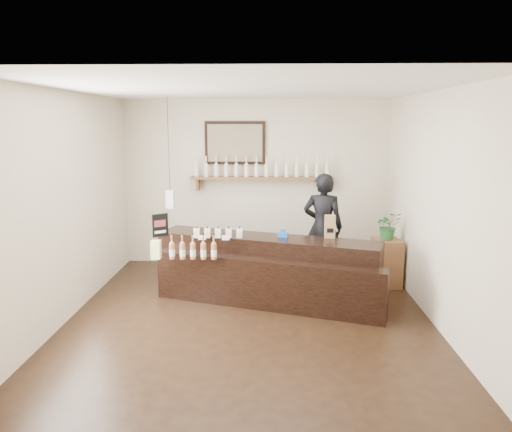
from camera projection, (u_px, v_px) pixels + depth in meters
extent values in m
plane|color=black|center=(250.00, 316.00, 6.33)|extent=(5.00, 5.00, 0.00)
plane|color=beige|center=(256.00, 183.00, 8.53)|extent=(4.50, 0.00, 4.50)
plane|color=beige|center=(234.00, 264.00, 3.62)|extent=(4.50, 0.00, 4.50)
plane|color=beige|center=(67.00, 206.00, 6.15)|extent=(0.00, 5.00, 5.00)
plane|color=beige|center=(436.00, 208.00, 6.01)|extent=(0.00, 5.00, 5.00)
plane|color=white|center=(249.00, 89.00, 5.82)|extent=(5.00, 5.00, 0.00)
cube|color=brown|center=(262.00, 178.00, 8.38)|extent=(2.40, 0.25, 0.04)
cube|color=brown|center=(198.00, 185.00, 8.47)|extent=(0.04, 0.20, 0.20)
cube|color=brown|center=(326.00, 185.00, 8.40)|extent=(0.04, 0.20, 0.20)
cube|color=black|center=(235.00, 143.00, 8.39)|extent=(1.02, 0.04, 0.72)
cube|color=#413A2A|center=(235.00, 143.00, 8.37)|extent=(0.92, 0.01, 0.62)
cube|color=white|center=(170.00, 199.00, 7.72)|extent=(0.12, 0.12, 0.28)
cylinder|color=black|center=(168.00, 144.00, 7.56)|extent=(0.01, 0.01, 1.41)
cylinder|color=silver|center=(196.00, 170.00, 8.40)|extent=(0.07, 0.07, 0.20)
cone|color=silver|center=(196.00, 163.00, 8.37)|extent=(0.07, 0.07, 0.05)
cylinder|color=silver|center=(196.00, 159.00, 8.36)|extent=(0.02, 0.02, 0.07)
cylinder|color=gold|center=(196.00, 157.00, 8.35)|extent=(0.03, 0.03, 0.02)
cylinder|color=white|center=(196.00, 172.00, 8.40)|extent=(0.07, 0.07, 0.09)
cylinder|color=silver|center=(206.00, 171.00, 8.39)|extent=(0.07, 0.07, 0.20)
cone|color=silver|center=(206.00, 163.00, 8.37)|extent=(0.07, 0.07, 0.05)
cylinder|color=silver|center=(206.00, 159.00, 8.36)|extent=(0.02, 0.02, 0.07)
cylinder|color=gold|center=(206.00, 157.00, 8.35)|extent=(0.03, 0.03, 0.02)
cylinder|color=white|center=(206.00, 172.00, 8.39)|extent=(0.07, 0.07, 0.09)
cylinder|color=silver|center=(216.00, 171.00, 8.39)|extent=(0.07, 0.07, 0.20)
cone|color=silver|center=(216.00, 163.00, 8.36)|extent=(0.07, 0.07, 0.05)
cylinder|color=silver|center=(216.00, 159.00, 8.35)|extent=(0.02, 0.02, 0.07)
cylinder|color=gold|center=(216.00, 157.00, 8.34)|extent=(0.03, 0.03, 0.02)
cylinder|color=white|center=(216.00, 172.00, 8.39)|extent=(0.07, 0.07, 0.09)
cylinder|color=silver|center=(226.00, 171.00, 8.38)|extent=(0.07, 0.07, 0.20)
cone|color=silver|center=(226.00, 163.00, 8.36)|extent=(0.07, 0.07, 0.05)
cylinder|color=silver|center=(226.00, 159.00, 8.35)|extent=(0.02, 0.02, 0.07)
cylinder|color=gold|center=(226.00, 157.00, 8.34)|extent=(0.03, 0.03, 0.02)
cylinder|color=white|center=(226.00, 172.00, 8.38)|extent=(0.07, 0.07, 0.09)
cylinder|color=silver|center=(236.00, 171.00, 8.38)|extent=(0.07, 0.07, 0.20)
cone|color=silver|center=(236.00, 163.00, 8.35)|extent=(0.07, 0.07, 0.05)
cylinder|color=silver|center=(236.00, 159.00, 8.34)|extent=(0.02, 0.02, 0.07)
cylinder|color=gold|center=(236.00, 157.00, 8.33)|extent=(0.03, 0.03, 0.02)
cylinder|color=white|center=(236.00, 172.00, 8.38)|extent=(0.07, 0.07, 0.09)
cylinder|color=silver|center=(246.00, 171.00, 8.37)|extent=(0.07, 0.07, 0.20)
cone|color=silver|center=(246.00, 163.00, 8.35)|extent=(0.07, 0.07, 0.05)
cylinder|color=silver|center=(246.00, 159.00, 8.34)|extent=(0.02, 0.02, 0.07)
cylinder|color=gold|center=(246.00, 157.00, 8.33)|extent=(0.03, 0.03, 0.02)
cylinder|color=white|center=(246.00, 172.00, 8.37)|extent=(0.07, 0.07, 0.09)
cylinder|color=silver|center=(257.00, 171.00, 8.36)|extent=(0.07, 0.07, 0.20)
cone|color=silver|center=(257.00, 163.00, 8.34)|extent=(0.07, 0.07, 0.05)
cylinder|color=silver|center=(257.00, 159.00, 8.33)|extent=(0.02, 0.02, 0.07)
cylinder|color=gold|center=(257.00, 157.00, 8.32)|extent=(0.03, 0.03, 0.02)
cylinder|color=white|center=(257.00, 172.00, 8.37)|extent=(0.07, 0.07, 0.09)
cylinder|color=silver|center=(267.00, 171.00, 8.36)|extent=(0.07, 0.07, 0.20)
cone|color=silver|center=(267.00, 163.00, 8.34)|extent=(0.07, 0.07, 0.05)
cylinder|color=silver|center=(267.00, 160.00, 8.33)|extent=(0.02, 0.02, 0.07)
cylinder|color=gold|center=(267.00, 157.00, 8.32)|extent=(0.03, 0.03, 0.02)
cylinder|color=white|center=(267.00, 172.00, 8.36)|extent=(0.07, 0.07, 0.09)
cylinder|color=silver|center=(277.00, 171.00, 8.35)|extent=(0.07, 0.07, 0.20)
cone|color=silver|center=(277.00, 163.00, 8.33)|extent=(0.07, 0.07, 0.05)
cylinder|color=silver|center=(277.00, 160.00, 8.32)|extent=(0.02, 0.02, 0.07)
cylinder|color=gold|center=(277.00, 157.00, 8.31)|extent=(0.03, 0.03, 0.02)
cylinder|color=white|center=(277.00, 172.00, 8.36)|extent=(0.07, 0.07, 0.09)
cylinder|color=silver|center=(287.00, 171.00, 8.35)|extent=(0.07, 0.07, 0.20)
cone|color=silver|center=(287.00, 163.00, 8.33)|extent=(0.07, 0.07, 0.05)
cylinder|color=silver|center=(287.00, 160.00, 8.31)|extent=(0.02, 0.02, 0.07)
cylinder|color=gold|center=(287.00, 157.00, 8.31)|extent=(0.03, 0.03, 0.02)
cylinder|color=white|center=(287.00, 172.00, 8.35)|extent=(0.07, 0.07, 0.09)
cylinder|color=silver|center=(297.00, 171.00, 8.34)|extent=(0.07, 0.07, 0.20)
cone|color=silver|center=(297.00, 163.00, 8.32)|extent=(0.07, 0.07, 0.05)
cylinder|color=silver|center=(297.00, 160.00, 8.31)|extent=(0.02, 0.02, 0.07)
cylinder|color=gold|center=(297.00, 157.00, 8.30)|extent=(0.03, 0.03, 0.02)
cylinder|color=white|center=(297.00, 172.00, 8.35)|extent=(0.07, 0.07, 0.09)
cylinder|color=silver|center=(307.00, 171.00, 8.34)|extent=(0.07, 0.07, 0.20)
cone|color=silver|center=(307.00, 163.00, 8.32)|extent=(0.07, 0.07, 0.05)
cylinder|color=silver|center=(307.00, 160.00, 8.30)|extent=(0.02, 0.02, 0.07)
cylinder|color=gold|center=(307.00, 157.00, 8.30)|extent=(0.03, 0.03, 0.02)
cylinder|color=white|center=(307.00, 172.00, 8.34)|extent=(0.07, 0.07, 0.09)
cylinder|color=silver|center=(317.00, 171.00, 8.33)|extent=(0.07, 0.07, 0.20)
cone|color=silver|center=(317.00, 163.00, 8.31)|extent=(0.07, 0.07, 0.05)
cylinder|color=silver|center=(317.00, 160.00, 8.30)|extent=(0.02, 0.02, 0.07)
cylinder|color=gold|center=(317.00, 157.00, 8.29)|extent=(0.03, 0.03, 0.02)
cylinder|color=white|center=(317.00, 172.00, 8.34)|extent=(0.07, 0.07, 0.09)
cylinder|color=silver|center=(327.00, 171.00, 8.33)|extent=(0.07, 0.07, 0.20)
cone|color=silver|center=(327.00, 163.00, 8.31)|extent=(0.07, 0.07, 0.05)
cylinder|color=silver|center=(328.00, 160.00, 8.29)|extent=(0.02, 0.02, 0.07)
cylinder|color=gold|center=(328.00, 157.00, 8.29)|extent=(0.03, 0.03, 0.02)
cylinder|color=white|center=(327.00, 172.00, 8.33)|extent=(0.07, 0.07, 0.09)
cube|color=black|center=(267.00, 267.00, 6.94)|extent=(3.13, 1.50, 0.87)
cube|color=black|center=(266.00, 284.00, 6.55)|extent=(3.04, 1.24, 0.66)
cube|color=white|center=(202.00, 238.00, 6.68)|extent=(0.10, 0.04, 0.05)
cube|color=white|center=(226.00, 238.00, 6.67)|extent=(0.10, 0.04, 0.05)
cube|color=#E3DF8B|center=(156.00, 254.00, 6.52)|extent=(0.12, 0.12, 0.12)
cube|color=#E3DF8B|center=(156.00, 245.00, 6.50)|extent=(0.12, 0.12, 0.12)
cube|color=silver|center=(197.00, 233.00, 6.83)|extent=(0.08, 0.08, 0.13)
cube|color=beige|center=(196.00, 233.00, 6.79)|extent=(0.07, 0.00, 0.06)
cylinder|color=black|center=(197.00, 227.00, 6.82)|extent=(0.02, 0.02, 0.03)
cube|color=silver|center=(207.00, 233.00, 6.83)|extent=(0.08, 0.08, 0.13)
cube|color=beige|center=(207.00, 233.00, 6.78)|extent=(0.07, 0.00, 0.06)
cylinder|color=black|center=(207.00, 227.00, 6.81)|extent=(0.02, 0.02, 0.03)
cube|color=silver|center=(218.00, 233.00, 6.82)|extent=(0.08, 0.08, 0.13)
cube|color=beige|center=(218.00, 234.00, 6.78)|extent=(0.07, 0.00, 0.06)
cylinder|color=black|center=(218.00, 228.00, 6.81)|extent=(0.02, 0.02, 0.03)
cube|color=silver|center=(229.00, 233.00, 6.82)|extent=(0.08, 0.08, 0.13)
cube|color=beige|center=(228.00, 234.00, 6.78)|extent=(0.07, 0.00, 0.06)
cylinder|color=black|center=(229.00, 228.00, 6.80)|extent=(0.02, 0.02, 0.03)
cube|color=silver|center=(239.00, 233.00, 6.81)|extent=(0.08, 0.08, 0.13)
cube|color=beige|center=(239.00, 234.00, 6.77)|extent=(0.07, 0.00, 0.06)
cylinder|color=black|center=(239.00, 228.00, 6.80)|extent=(0.02, 0.02, 0.03)
cylinder|color=#A36037|center=(172.00, 251.00, 6.51)|extent=(0.07, 0.07, 0.20)
cone|color=#A36037|center=(172.00, 242.00, 6.49)|extent=(0.07, 0.07, 0.05)
cylinder|color=#A36037|center=(172.00, 237.00, 6.47)|extent=(0.02, 0.02, 0.07)
cylinder|color=black|center=(171.00, 234.00, 6.47)|extent=(0.03, 0.03, 0.03)
cylinder|color=white|center=(172.00, 253.00, 6.51)|extent=(0.07, 0.07, 0.09)
cylinder|color=#A36037|center=(182.00, 251.00, 6.50)|extent=(0.07, 0.07, 0.20)
cone|color=#A36037|center=(182.00, 242.00, 6.48)|extent=(0.07, 0.07, 0.05)
cylinder|color=#A36037|center=(182.00, 237.00, 6.47)|extent=(0.02, 0.02, 0.07)
cylinder|color=black|center=(182.00, 234.00, 6.46)|extent=(0.03, 0.03, 0.03)
cylinder|color=white|center=(183.00, 253.00, 6.51)|extent=(0.07, 0.07, 0.09)
cylinder|color=#A36037|center=(193.00, 251.00, 6.50)|extent=(0.07, 0.07, 0.20)
cone|color=#A36037|center=(193.00, 242.00, 6.48)|extent=(0.07, 0.07, 0.05)
cylinder|color=#A36037|center=(193.00, 237.00, 6.47)|extent=(0.02, 0.02, 0.07)
cylinder|color=black|center=(193.00, 234.00, 6.46)|extent=(0.03, 0.03, 0.03)
cylinder|color=white|center=(193.00, 253.00, 6.50)|extent=(0.07, 0.07, 0.09)
cylinder|color=#A36037|center=(203.00, 251.00, 6.50)|extent=(0.07, 0.07, 0.20)
cone|color=#A36037|center=(203.00, 242.00, 6.47)|extent=(0.07, 0.07, 0.05)
cylinder|color=#A36037|center=(203.00, 237.00, 6.46)|extent=(0.02, 0.02, 0.07)
cylinder|color=black|center=(203.00, 234.00, 6.45)|extent=(0.03, 0.03, 0.03)
cylinder|color=white|center=(203.00, 253.00, 6.50)|extent=(0.07, 0.07, 0.09)
cylinder|color=#A36037|center=(214.00, 252.00, 6.49)|extent=(0.07, 0.07, 0.20)
cone|color=#A36037|center=(214.00, 242.00, 6.47)|extent=(0.07, 0.07, 0.05)
cylinder|color=#A36037|center=(214.00, 238.00, 6.46)|extent=(0.02, 0.02, 0.07)
cylinder|color=black|center=(214.00, 234.00, 6.45)|extent=(0.03, 0.03, 0.03)
cylinder|color=white|center=(214.00, 253.00, 6.50)|extent=(0.07, 0.07, 0.09)
cube|color=black|center=(160.00, 225.00, 6.84)|extent=(0.20, 0.15, 0.32)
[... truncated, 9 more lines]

